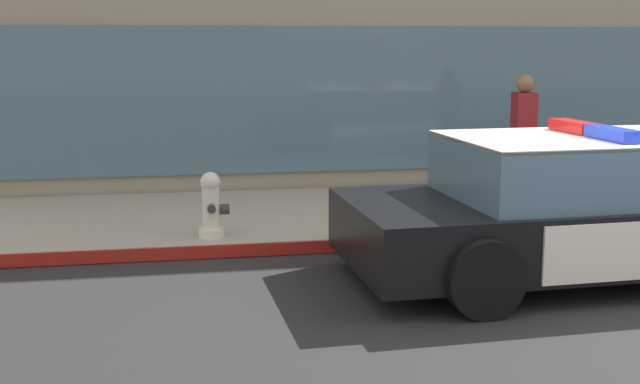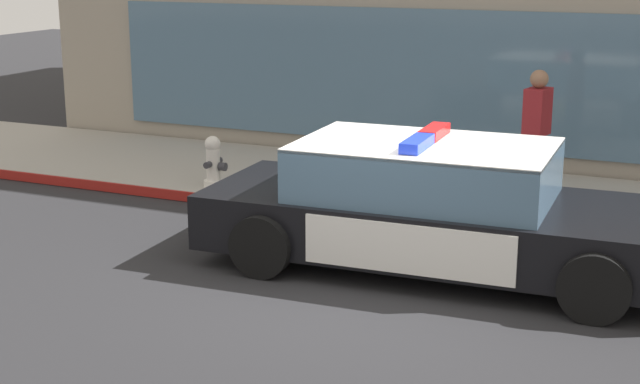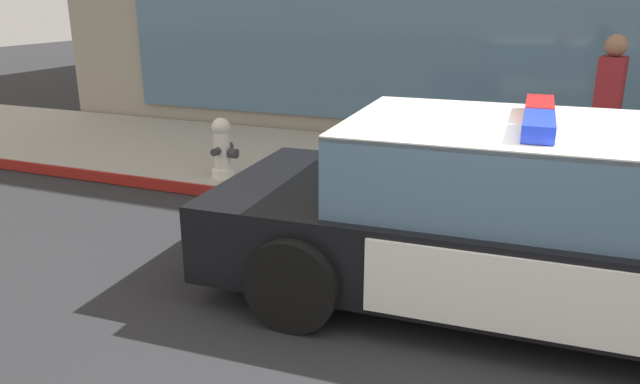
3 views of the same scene
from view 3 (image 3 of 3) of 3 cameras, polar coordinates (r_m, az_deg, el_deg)
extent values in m
plane|color=#262628|center=(4.48, 13.16, -12.62)|extent=(48.00, 48.00, 0.00)
cube|color=#A39E93|center=(7.65, 17.47, 0.67)|extent=(48.00, 3.15, 0.15)
cube|color=maroon|center=(6.15, 16.09, -3.41)|extent=(28.80, 0.04, 0.14)
cube|color=slate|center=(9.03, 15.15, 12.33)|extent=(11.76, 0.08, 2.10)
cube|color=black|center=(4.81, 21.20, -4.54)|extent=(5.23, 2.14, 0.60)
cube|color=silver|center=(5.00, 0.41, -0.44)|extent=(1.52, 1.94, 0.05)
cube|color=silver|center=(5.73, 20.05, -0.87)|extent=(2.16, 0.12, 0.51)
cube|color=silver|center=(3.92, 19.87, -9.59)|extent=(2.16, 0.12, 0.51)
cube|color=yellow|center=(5.74, 20.05, -0.82)|extent=(0.22, 0.02, 0.26)
cube|color=slate|center=(4.63, 19.45, 2.26)|extent=(2.75, 1.84, 0.60)
cube|color=silver|center=(4.57, 19.83, 5.76)|extent=(2.75, 1.84, 0.04)
cube|color=red|center=(4.89, 19.97, 7.46)|extent=(0.23, 0.66, 0.11)
cube|color=blue|center=(4.21, 19.90, 5.91)|extent=(0.23, 0.66, 0.11)
cylinder|color=black|center=(5.94, 4.38, -0.76)|extent=(0.69, 0.25, 0.68)
cylinder|color=black|center=(4.25, -2.55, -8.62)|extent=(0.69, 0.25, 0.68)
cylinder|color=silver|center=(7.43, -9.09, 1.79)|extent=(0.28, 0.28, 0.10)
cylinder|color=silver|center=(7.36, -9.20, 3.85)|extent=(0.19, 0.19, 0.45)
sphere|color=silver|center=(7.30, -9.31, 6.06)|extent=(0.22, 0.22, 0.22)
cylinder|color=#333338|center=(7.28, -9.34, 6.65)|extent=(0.06, 0.06, 0.05)
cylinder|color=#333338|center=(7.24, -9.79, 3.75)|extent=(0.09, 0.10, 0.09)
cylinder|color=#333338|center=(7.48, -8.64, 4.27)|extent=(0.09, 0.10, 0.09)
cylinder|color=#333338|center=(7.29, -8.18, 3.62)|extent=(0.10, 0.12, 0.12)
cylinder|color=#23232D|center=(7.57, 24.92, 3.55)|extent=(0.28, 0.28, 0.85)
cube|color=maroon|center=(7.44, 25.67, 9.03)|extent=(0.32, 0.44, 0.62)
sphere|color=#8C664C|center=(7.40, 26.12, 12.31)|extent=(0.24, 0.24, 0.24)
camera|label=1|loc=(4.81, -100.05, -3.10)|focal=44.93mm
camera|label=2|loc=(5.77, 172.28, -6.39)|focal=52.72mm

